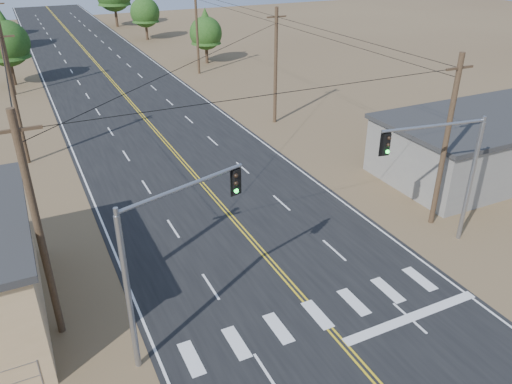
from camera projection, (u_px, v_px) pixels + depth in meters
road at (171, 148)px, 40.09m from camera, size 15.00×200.00×0.02m
building_right at (486, 145)px, 35.38m from camera, size 15.00×8.00×4.00m
utility_pole_left_near at (39, 230)px, 19.28m from camera, size 1.80×0.30×10.00m
utility_pole_left_mid at (14, 96)px, 35.26m from camera, size 1.80×0.30×10.00m
utility_pole_left_far at (4, 46)px, 51.24m from camera, size 1.80×0.30×10.00m
utility_pole_right_near at (446, 142)px, 27.45m from camera, size 1.80×0.30×10.00m
utility_pole_right_mid at (276, 66)px, 43.43m from camera, size 1.80×0.30×10.00m
utility_pole_right_far at (197, 31)px, 59.40m from camera, size 1.80×0.30×10.00m
signal_mast_left at (163, 248)px, 18.69m from camera, size 5.53×1.97×7.18m
signal_mast_right at (448, 163)px, 25.58m from camera, size 5.83×1.14×7.20m
tree_left_near at (5, 38)px, 54.72m from camera, size 5.06×5.06×8.44m
tree_right_near at (206, 30)px, 64.77m from camera, size 4.23×4.23×7.04m
tree_right_mid at (145, 9)px, 79.51m from camera, size 4.62×4.62×7.70m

